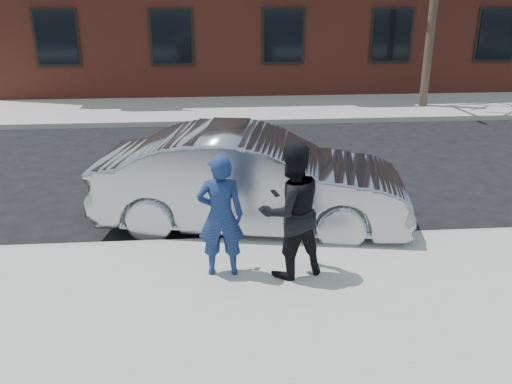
{
  "coord_description": "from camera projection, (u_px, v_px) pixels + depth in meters",
  "views": [
    {
      "loc": [
        -2.36,
        -6.13,
        3.9
      ],
      "look_at": [
        -1.84,
        0.4,
        1.37
      ],
      "focal_mm": 38.0,
      "sensor_mm": 36.0,
      "label": 1
    }
  ],
  "objects": [
    {
      "name": "man_peacoat",
      "position": [
        291.0,
        211.0,
        7.17
      ],
      "size": [
        1.09,
        0.97,
        1.87
      ],
      "rotation": [
        0.0,
        0.0,
        3.48
      ],
      "color": "black",
      "rests_on": "near_sidewalk"
    },
    {
      "name": "far_curb",
      "position": [
        294.0,
        121.0,
        16.04
      ],
      "size": [
        50.0,
        0.1,
        0.15
      ],
      "primitive_type": "cube",
      "color": "#999691",
      "rests_on": "ground"
    },
    {
      "name": "man_hoodie",
      "position": [
        221.0,
        216.0,
        7.21
      ],
      "size": [
        0.64,
        0.5,
        1.71
      ],
      "rotation": [
        0.0,
        0.0,
        3.12
      ],
      "color": "navy",
      "rests_on": "near_sidewalk"
    },
    {
      "name": "near_curb",
      "position": [
        364.0,
        238.0,
        8.69
      ],
      "size": [
        50.0,
        0.1,
        0.15
      ],
      "primitive_type": "cube",
      "color": "#999691",
      "rests_on": "ground"
    },
    {
      "name": "silver_sedan",
      "position": [
        252.0,
        180.0,
        8.98
      ],
      "size": [
        5.35,
        2.66,
        1.69
      ],
      "primitive_type": "imported",
      "rotation": [
        0.0,
        0.0,
        1.39
      ],
      "color": "#999BA3",
      "rests_on": "ground"
    },
    {
      "name": "near_sidewalk",
      "position": [
        401.0,
        299.0,
        7.02
      ],
      "size": [
        50.0,
        3.5,
        0.15
      ],
      "primitive_type": "cube",
      "color": "#9A9792",
      "rests_on": "ground"
    },
    {
      "name": "far_sidewalk",
      "position": [
        286.0,
        108.0,
        17.71
      ],
      "size": [
        50.0,
        3.5,
        0.15
      ],
      "primitive_type": "cube",
      "color": "#9A9792",
      "rests_on": "ground"
    },
    {
      "name": "ground",
      "position": [
        395.0,
        294.0,
        7.28
      ],
      "size": [
        100.0,
        100.0,
        0.0
      ],
      "primitive_type": "plane",
      "color": "black",
      "rests_on": "ground"
    }
  ]
}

